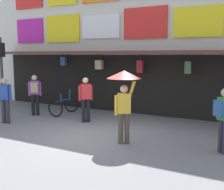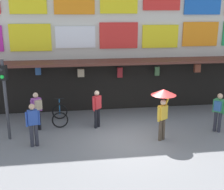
# 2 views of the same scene
# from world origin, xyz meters

# --- Properties ---
(ground_plane) EXTENTS (80.00, 80.00, 0.00)m
(ground_plane) POSITION_xyz_m (0.00, 0.00, 0.00)
(ground_plane) COLOR slate
(shopfront) EXTENTS (18.00, 2.60, 8.00)m
(shopfront) POSITION_xyz_m (0.00, 4.57, 3.96)
(shopfront) COLOR beige
(shopfront) RESTS_ON ground
(traffic_light_near) EXTENTS (0.32, 0.35, 3.20)m
(traffic_light_near) POSITION_xyz_m (-4.92, 0.84, 2.14)
(traffic_light_near) COLOR #38383D
(traffic_light_near) RESTS_ON ground
(bicycle_parked) EXTENTS (0.77, 1.19, 1.05)m
(bicycle_parked) POSITION_xyz_m (-2.96, 2.30, 0.39)
(bicycle_parked) COLOR black
(bicycle_parked) RESTS_ON ground
(pedestrian_in_yellow) EXTENTS (0.48, 0.47, 1.68)m
(pedestrian_in_yellow) POSITION_xyz_m (-3.87, 1.58, 0.98)
(pedestrian_in_yellow) COLOR black
(pedestrian_in_yellow) RESTS_ON ground
(pedestrian_in_black) EXTENTS (0.51, 0.31, 1.68)m
(pedestrian_in_black) POSITION_xyz_m (-3.85, 0.03, 0.95)
(pedestrian_in_black) COLOR #2D2D38
(pedestrian_in_black) RESTS_ON ground
(pedestrian_in_white) EXTENTS (0.41, 0.41, 1.68)m
(pedestrian_in_white) POSITION_xyz_m (-1.33, 1.56, 0.95)
(pedestrian_in_white) COLOR black
(pedestrian_in_white) RESTS_ON ground
(pedestrian_with_umbrella) EXTENTS (0.96, 0.96, 2.08)m
(pedestrian_with_umbrella) POSITION_xyz_m (1.08, -0.10, 1.64)
(pedestrian_with_umbrella) COLOR brown
(pedestrian_with_umbrella) RESTS_ON ground
(pedestrian_in_purple) EXTENTS (0.47, 0.47, 1.68)m
(pedestrian_in_purple) POSITION_xyz_m (3.64, 0.37, 0.98)
(pedestrian_in_purple) COLOR #2D2D38
(pedestrian_in_purple) RESTS_ON ground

